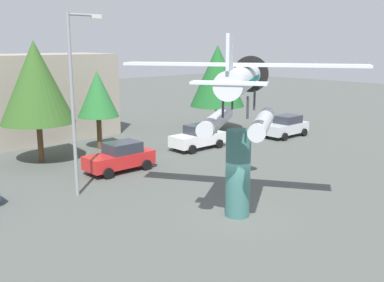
# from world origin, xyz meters

# --- Properties ---
(ground_plane) EXTENTS (140.00, 140.00, 0.00)m
(ground_plane) POSITION_xyz_m (0.00, 0.00, 0.00)
(ground_plane) COLOR #515651
(display_pedestal) EXTENTS (1.10, 1.10, 3.91)m
(display_pedestal) POSITION_xyz_m (0.00, 0.00, 1.96)
(display_pedestal) COLOR #386B66
(display_pedestal) RESTS_ON ground
(floatplane_monument) EXTENTS (7.06, 9.29, 4.00)m
(floatplane_monument) POSITION_xyz_m (0.11, 0.07, 5.58)
(floatplane_monument) COLOR silver
(floatplane_monument) RESTS_ON display_pedestal
(car_mid_red) EXTENTS (4.20, 2.02, 1.76)m
(car_mid_red) POSITION_xyz_m (0.14, 9.55, 0.88)
(car_mid_red) COLOR red
(car_mid_red) RESTS_ON ground
(car_far_white) EXTENTS (4.20, 2.02, 1.76)m
(car_far_white) POSITION_xyz_m (7.64, 10.67, 0.88)
(car_far_white) COLOR white
(car_far_white) RESTS_ON ground
(car_distant_silver) EXTENTS (4.20, 2.02, 1.76)m
(car_distant_silver) POSITION_xyz_m (15.94, 8.92, 0.88)
(car_distant_silver) COLOR silver
(car_distant_silver) RESTS_ON ground
(streetlight_primary) EXTENTS (1.84, 0.28, 8.99)m
(streetlight_primary) POSITION_xyz_m (-3.77, 7.31, 5.15)
(streetlight_primary) COLOR gray
(streetlight_primary) RESTS_ON ground
(storefront_building) EXTENTS (10.29, 5.74, 6.72)m
(storefront_building) POSITION_xyz_m (1.39, 22.00, 3.36)
(storefront_building) COLOR #9E9384
(storefront_building) RESTS_ON ground
(tree_east) EXTENTS (4.66, 4.66, 7.76)m
(tree_east) POSITION_xyz_m (-2.45, 14.83, 5.15)
(tree_east) COLOR brown
(tree_east) RESTS_ON ground
(tree_center_back) EXTENTS (2.95, 2.95, 5.66)m
(tree_center_back) POSITION_xyz_m (2.31, 15.49, 3.99)
(tree_center_back) COLOR brown
(tree_center_back) RESTS_ON ground
(tree_far_east) EXTENTS (4.77, 4.77, 7.43)m
(tree_far_east) POSITION_xyz_m (13.95, 14.96, 4.77)
(tree_far_east) COLOR brown
(tree_far_east) RESTS_ON ground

